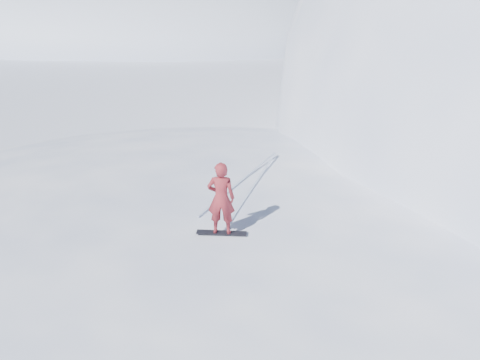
{
  "coord_description": "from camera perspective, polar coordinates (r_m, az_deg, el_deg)",
  "views": [
    {
      "loc": [
        5.76,
        -9.8,
        8.56
      ],
      "look_at": [
        -0.33,
        1.7,
        3.5
      ],
      "focal_mm": 40.0,
      "sensor_mm": 36.0,
      "label": 1
    }
  ],
  "objects": [
    {
      "name": "far_ridge_a",
      "position": [
        103.36,
        -20.09,
        15.27
      ],
      "size": [
        120.0,
        70.0,
        28.0
      ],
      "primitive_type": "ellipsoid",
      "color": "white",
      "rests_on": "ground"
    },
    {
      "name": "far_ridge_c",
      "position": [
        128.52,
        7.34,
        17.27
      ],
      "size": [
        140.0,
        90.0,
        36.0
      ],
      "primitive_type": "ellipsoid",
      "color": "white",
      "rests_on": "ground"
    },
    {
      "name": "snowboard",
      "position": [
        13.6,
        -1.98,
        -5.63
      ],
      "size": [
        1.27,
        0.73,
        0.02
      ],
      "primitive_type": "cube",
      "rotation": [
        0.0,
        0.0,
        0.41
      ],
      "color": "black",
      "rests_on": "near_ridge"
    },
    {
      "name": "wind_bumps",
      "position": [
        15.97,
        -0.0,
        -11.15
      ],
      "size": [
        16.0,
        14.4,
        1.0
      ],
      "color": "white",
      "rests_on": "ground"
    },
    {
      "name": "board_tracks",
      "position": [
        16.87,
        0.94,
        -0.09
      ],
      "size": [
        1.44,
        5.99,
        0.04
      ],
      "color": "silver",
      "rests_on": "ground"
    },
    {
      "name": "near_ridge",
      "position": [
        16.11,
        6.49,
        -10.99
      ],
      "size": [
        36.0,
        28.0,
        4.8
      ],
      "primitive_type": "ellipsoid",
      "color": "white",
      "rests_on": "ground"
    },
    {
      "name": "ground",
      "position": [
        14.23,
        -2.09,
        -15.75
      ],
      "size": [
        400.0,
        400.0,
        0.0
      ],
      "primitive_type": "plane",
      "color": "white",
      "rests_on": "ground"
    },
    {
      "name": "snowboarder",
      "position": [
        13.2,
        -2.03,
        -1.96
      ],
      "size": [
        0.81,
        0.68,
        1.88
      ],
      "primitive_type": "imported",
      "rotation": [
        0.0,
        0.0,
        3.55
      ],
      "color": "maroon",
      "rests_on": "snowboard"
    }
  ]
}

